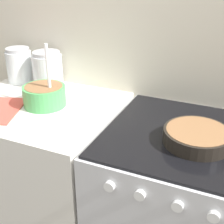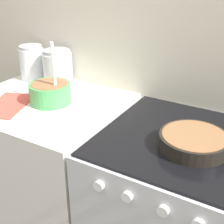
{
  "view_description": "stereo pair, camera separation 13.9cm",
  "coord_description": "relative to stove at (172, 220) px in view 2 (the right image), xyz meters",
  "views": [
    {
      "loc": [
        0.54,
        -0.83,
        1.56
      ],
      "look_at": [
        0.03,
        0.32,
        0.96
      ],
      "focal_mm": 50.0,
      "sensor_mm": 36.0,
      "label": 1
    },
    {
      "loc": [
        0.66,
        -0.76,
        1.56
      ],
      "look_at": [
        0.03,
        0.32,
        0.96
      ],
      "focal_mm": 50.0,
      "sensor_mm": 36.0,
      "label": 2
    }
  ],
  "objects": [
    {
      "name": "countertop_cabinet",
      "position": [
        -0.75,
        0.0,
        0.0
      ],
      "size": [
        0.8,
        0.68,
        0.91
      ],
      "color": "silver",
      "rests_on": "ground_plane"
    },
    {
      "name": "wall_back",
      "position": [
        -0.35,
        0.37,
        0.75
      ],
      "size": [
        4.6,
        0.05,
        2.4
      ],
      "color": "beige",
      "rests_on": "ground_plane"
    },
    {
      "name": "stove",
      "position": [
        0.0,
        0.0,
        0.0
      ],
      "size": [
        0.67,
        0.7,
        0.91
      ],
      "color": "silver",
      "rests_on": "ground_plane"
    },
    {
      "name": "storage_jar_middle",
      "position": [
        -0.84,
        0.24,
        0.54
      ],
      "size": [
        0.17,
        0.17,
        0.21
      ],
      "color": "silver",
      "rests_on": "countertop_cabinet"
    },
    {
      "name": "storage_jar_left",
      "position": [
        -1.04,
        0.24,
        0.54
      ],
      "size": [
        0.15,
        0.15,
        0.21
      ],
      "color": "silver",
      "rests_on": "countertop_cabinet"
    },
    {
      "name": "recipe_page",
      "position": [
        -0.86,
        -0.14,
        0.46
      ],
      "size": [
        0.27,
        0.34,
        0.01
      ],
      "color": "#CC4C3F",
      "rests_on": "countertop_cabinet"
    },
    {
      "name": "mixing_bowl",
      "position": [
        -0.7,
        0.01,
        0.51
      ],
      "size": [
        0.21,
        0.21,
        0.32
      ],
      "color": "#4CA559",
      "rests_on": "countertop_cabinet"
    },
    {
      "name": "baking_pan",
      "position": [
        0.06,
        -0.05,
        0.49
      ],
      "size": [
        0.27,
        0.27,
        0.06
      ],
      "color": "black",
      "rests_on": "stove"
    }
  ]
}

